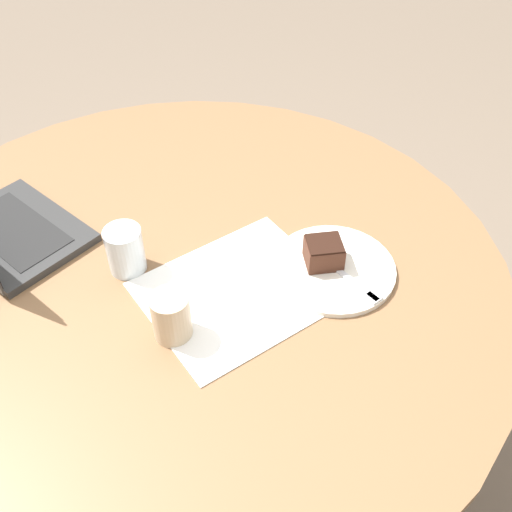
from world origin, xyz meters
The scene contains 8 objects.
ground_plane centered at (0.00, 0.00, 0.00)m, with size 12.00×12.00×0.00m, color #6B5B4C.
dining_table centered at (0.00, 0.00, 0.65)m, with size 1.36×1.36×0.78m.
paper_document centered at (0.12, -0.07, 0.78)m, with size 0.46×0.45×0.00m.
plate centered at (0.32, -0.01, 0.78)m, with size 0.26×0.26×0.01m.
cake_slice centered at (0.30, 0.00, 0.82)m, with size 0.08×0.07×0.06m.
fork centered at (0.35, -0.06, 0.79)m, with size 0.12×0.15×0.00m.
coffee_glass centered at (0.00, -0.17, 0.83)m, with size 0.07×0.07×0.10m.
water_glass centered at (-0.11, 0.01, 0.83)m, with size 0.08×0.08×0.10m.
Camera 1 is at (0.13, -0.87, 1.66)m, focal length 42.00 mm.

